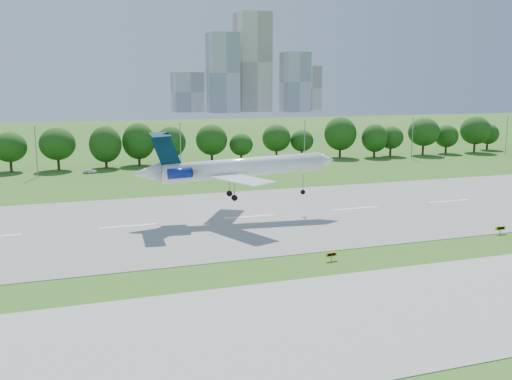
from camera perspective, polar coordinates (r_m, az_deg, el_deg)
name	(u,v)px	position (r m, az deg, el deg)	size (l,w,h in m)	color
ground	(444,245)	(83.24, 18.25, -5.29)	(600.00, 600.00, 0.00)	#275516
runway	(356,209)	(103.57, 9.93, -1.85)	(400.00, 45.00, 0.08)	gray
tree_line	(242,140)	(163.83, -1.37, 4.98)	(288.40, 8.40, 10.40)	#382314
light_poles	(245,144)	(153.58, -1.13, 4.67)	(175.90, 0.25, 12.19)	gray
skyline	(249,74)	(478.10, -0.74, 11.50)	(127.00, 52.00, 80.00)	#B2B2B7
airliner	(232,167)	(93.36, -2.39, 2.27)	(33.92, 24.64, 11.25)	white
taxi_sign_left	(331,255)	(72.84, 7.55, -6.42)	(1.57, 0.32, 1.09)	gray
taxi_sign_centre	(500,228)	(92.31, 23.25, -3.54)	(1.68, 0.27, 1.18)	gray
service_vehicle_a	(165,169)	(148.12, -9.04, 2.11)	(1.41, 4.03, 1.33)	silver
service_vehicle_b	(90,171)	(148.84, -16.27, 1.83)	(1.37, 3.41, 1.16)	white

